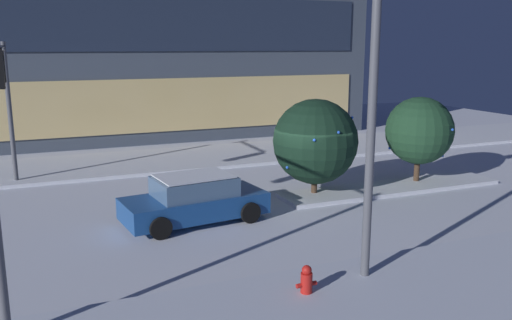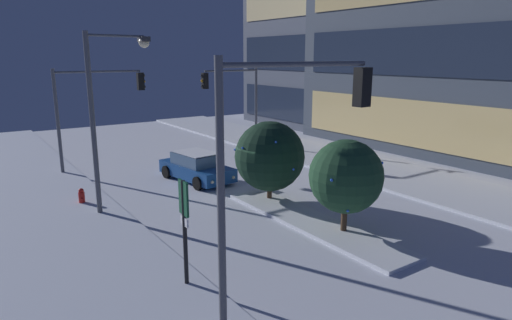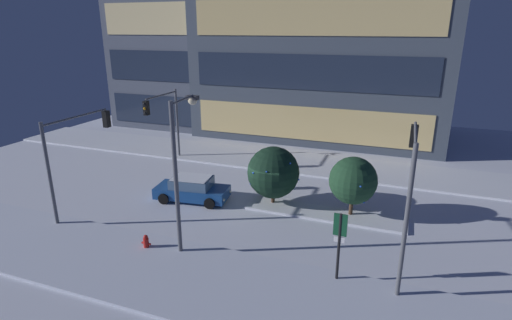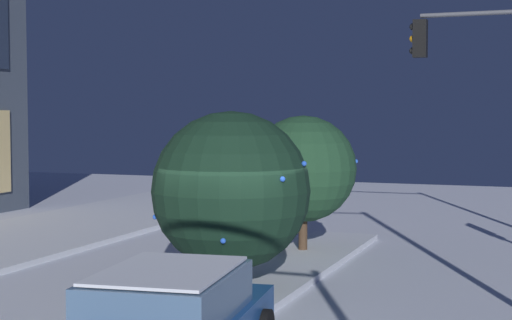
{
  "view_description": "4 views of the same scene",
  "coord_description": "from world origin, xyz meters",
  "px_view_note": "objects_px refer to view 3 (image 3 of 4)",
  "views": [
    {
      "loc": [
        -8.65,
        -16.35,
        5.42
      ],
      "look_at": [
        -1.76,
        0.35,
        1.52
      ],
      "focal_mm": 37.37,
      "sensor_mm": 36.0,
      "label": 1
    },
    {
      "loc": [
        15.88,
        -10.99,
        6.3
      ],
      "look_at": [
        -0.69,
        0.31,
        1.63
      ],
      "focal_mm": 31.42,
      "sensor_mm": 36.0,
      "label": 2
    },
    {
      "loc": [
        7.33,
        -20.91,
        10.11
      ],
      "look_at": [
        -0.62,
        0.29,
        2.66
      ],
      "focal_mm": 28.28,
      "sensor_mm": 36.0,
      "label": 3
    },
    {
      "loc": [
        -13.33,
        -5.56,
        3.5
      ],
      "look_at": [
        -0.51,
        -0.67,
        2.7
      ],
      "focal_mm": 54.81,
      "sensor_mm": 36.0,
      "label": 4
    }
  ],
  "objects_px": {
    "traffic_light_corner_near_left": "(76,144)",
    "decorated_tree_median": "(273,172)",
    "traffic_light_corner_far_left": "(164,114)",
    "parking_info_sign": "(339,239)",
    "car_near": "(192,189)",
    "street_lamp_arched": "(181,153)",
    "fire_hydrant": "(146,243)",
    "decorated_tree_left_of_median": "(353,181)",
    "traffic_light_corner_near_right": "(410,177)"
  },
  "relations": [
    {
      "from": "traffic_light_corner_near_left",
      "to": "decorated_tree_median",
      "type": "relative_size",
      "value": 1.59
    },
    {
      "from": "traffic_light_corner_far_left",
      "to": "parking_info_sign",
      "type": "height_order",
      "value": "traffic_light_corner_far_left"
    },
    {
      "from": "car_near",
      "to": "traffic_light_corner_near_left",
      "type": "height_order",
      "value": "traffic_light_corner_near_left"
    },
    {
      "from": "street_lamp_arched",
      "to": "fire_hydrant",
      "type": "distance_m",
      "value": 4.76
    },
    {
      "from": "parking_info_sign",
      "to": "decorated_tree_left_of_median",
      "type": "bearing_deg",
      "value": 5.78
    },
    {
      "from": "decorated_tree_median",
      "to": "decorated_tree_left_of_median",
      "type": "xyz_separation_m",
      "value": [
        4.6,
        -0.01,
        0.12
      ]
    },
    {
      "from": "traffic_light_corner_near_left",
      "to": "decorated_tree_median",
      "type": "bearing_deg",
      "value": -65.42
    },
    {
      "from": "car_near",
      "to": "decorated_tree_left_of_median",
      "type": "distance_m",
      "value": 9.61
    },
    {
      "from": "street_lamp_arched",
      "to": "decorated_tree_median",
      "type": "height_order",
      "value": "street_lamp_arched"
    },
    {
      "from": "traffic_light_corner_near_left",
      "to": "decorated_tree_left_of_median",
      "type": "height_order",
      "value": "traffic_light_corner_near_left"
    },
    {
      "from": "car_near",
      "to": "fire_hydrant",
      "type": "distance_m",
      "value": 5.99
    },
    {
      "from": "street_lamp_arched",
      "to": "parking_info_sign",
      "type": "relative_size",
      "value": 2.33
    },
    {
      "from": "traffic_light_corner_near_right",
      "to": "street_lamp_arched",
      "type": "distance_m",
      "value": 9.84
    },
    {
      "from": "traffic_light_corner_far_left",
      "to": "decorated_tree_median",
      "type": "bearing_deg",
      "value": 66.38
    },
    {
      "from": "car_near",
      "to": "traffic_light_corner_near_left",
      "type": "distance_m",
      "value": 7.01
    },
    {
      "from": "traffic_light_corner_far_left",
      "to": "street_lamp_arched",
      "type": "xyz_separation_m",
      "value": [
        7.71,
        -10.47,
        0.83
      ]
    },
    {
      "from": "traffic_light_corner_near_left",
      "to": "street_lamp_arched",
      "type": "height_order",
      "value": "street_lamp_arched"
    },
    {
      "from": "decorated_tree_median",
      "to": "decorated_tree_left_of_median",
      "type": "bearing_deg",
      "value": -0.18
    },
    {
      "from": "traffic_light_corner_near_right",
      "to": "parking_info_sign",
      "type": "height_order",
      "value": "traffic_light_corner_near_right"
    },
    {
      "from": "car_near",
      "to": "traffic_light_corner_far_left",
      "type": "xyz_separation_m",
      "value": [
        -5.3,
        5.56,
        3.19
      ]
    },
    {
      "from": "car_near",
      "to": "decorated_tree_median",
      "type": "height_order",
      "value": "decorated_tree_median"
    },
    {
      "from": "traffic_light_corner_near_right",
      "to": "decorated_tree_left_of_median",
      "type": "xyz_separation_m",
      "value": [
        -2.73,
        4.84,
        -2.26
      ]
    },
    {
      "from": "traffic_light_corner_near_left",
      "to": "parking_info_sign",
      "type": "bearing_deg",
      "value": -97.07
    },
    {
      "from": "fire_hydrant",
      "to": "parking_info_sign",
      "type": "distance_m",
      "value": 9.12
    },
    {
      "from": "decorated_tree_median",
      "to": "parking_info_sign",
      "type": "bearing_deg",
      "value": -52.49
    },
    {
      "from": "fire_hydrant",
      "to": "decorated_tree_median",
      "type": "xyz_separation_m",
      "value": [
        4.03,
        7.06,
        1.66
      ]
    },
    {
      "from": "car_near",
      "to": "parking_info_sign",
      "type": "height_order",
      "value": "parking_info_sign"
    },
    {
      "from": "fire_hydrant",
      "to": "traffic_light_corner_near_right",
      "type": "bearing_deg",
      "value": 10.98
    },
    {
      "from": "car_near",
      "to": "parking_info_sign",
      "type": "distance_m",
      "value": 11.17
    },
    {
      "from": "traffic_light_corner_near_left",
      "to": "decorated_tree_median",
      "type": "distance_m",
      "value": 11.15
    },
    {
      "from": "fire_hydrant",
      "to": "parking_info_sign",
      "type": "xyz_separation_m",
      "value": [
        8.95,
        0.65,
        1.62
      ]
    },
    {
      "from": "car_near",
      "to": "decorated_tree_left_of_median",
      "type": "relative_size",
      "value": 1.35
    },
    {
      "from": "traffic_light_corner_near_left",
      "to": "street_lamp_arched",
      "type": "xyz_separation_m",
      "value": [
        7.55,
        -1.47,
        0.72
      ]
    },
    {
      "from": "street_lamp_arched",
      "to": "traffic_light_corner_far_left",
      "type": "bearing_deg",
      "value": 29.07
    },
    {
      "from": "traffic_light_corner_far_left",
      "to": "fire_hydrant",
      "type": "height_order",
      "value": "traffic_light_corner_far_left"
    },
    {
      "from": "traffic_light_corner_near_right",
      "to": "decorated_tree_median",
      "type": "relative_size",
      "value": 1.77
    },
    {
      "from": "decorated_tree_left_of_median",
      "to": "fire_hydrant",
      "type": "bearing_deg",
      "value": -140.75
    },
    {
      "from": "car_near",
      "to": "traffic_light_corner_near_right",
      "type": "height_order",
      "value": "traffic_light_corner_near_right"
    },
    {
      "from": "car_near",
      "to": "street_lamp_arched",
      "type": "xyz_separation_m",
      "value": [
        2.41,
        -4.9,
        4.02
      ]
    },
    {
      "from": "traffic_light_corner_near_right",
      "to": "decorated_tree_median",
      "type": "distance_m",
      "value": 9.11
    },
    {
      "from": "traffic_light_corner_far_left",
      "to": "street_lamp_arched",
      "type": "distance_m",
      "value": 13.02
    },
    {
      "from": "car_near",
      "to": "street_lamp_arched",
      "type": "height_order",
      "value": "street_lamp_arched"
    },
    {
      "from": "traffic_light_corner_near_right",
      "to": "fire_hydrant",
      "type": "relative_size",
      "value": 8.2
    },
    {
      "from": "car_near",
      "to": "decorated_tree_median",
      "type": "bearing_deg",
      "value": 5.98
    },
    {
      "from": "traffic_light_corner_near_left",
      "to": "decorated_tree_left_of_median",
      "type": "relative_size",
      "value": 1.63
    },
    {
      "from": "traffic_light_corner_near_right",
      "to": "parking_info_sign",
      "type": "xyz_separation_m",
      "value": [
        -2.41,
        -1.56,
        -2.43
      ]
    },
    {
      "from": "traffic_light_corner_near_left",
      "to": "traffic_light_corner_far_left",
      "type": "relative_size",
      "value": 1.02
    },
    {
      "from": "car_near",
      "to": "parking_info_sign",
      "type": "relative_size",
      "value": 1.51
    },
    {
      "from": "traffic_light_corner_far_left",
      "to": "traffic_light_corner_near_right",
      "type": "height_order",
      "value": "traffic_light_corner_near_right"
    },
    {
      "from": "traffic_light_corner_near_right",
      "to": "street_lamp_arched",
      "type": "xyz_separation_m",
      "value": [
        -9.76,
        -1.18,
        0.32
      ]
    }
  ]
}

